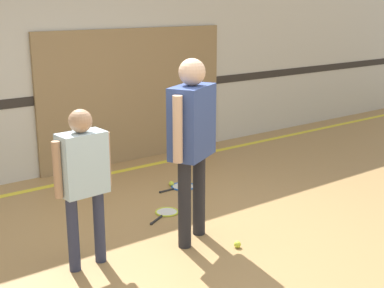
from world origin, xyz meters
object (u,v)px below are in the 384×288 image
(racket_second_spare, at_px, (166,213))
(tennis_ball_near_instructor, at_px, (237,244))
(tennis_ball_by_spare_racket, at_px, (171,184))
(person_instructor, at_px, (192,131))
(person_student_left, at_px, (83,172))
(racket_spare_on_floor, at_px, (182,187))

(racket_second_spare, xyz_separation_m, tennis_ball_near_instructor, (0.07, -1.10, 0.02))
(tennis_ball_by_spare_racket, bearing_deg, racket_second_spare, -128.66)
(person_instructor, distance_m, tennis_ball_near_instructor, 1.16)
(tennis_ball_near_instructor, bearing_deg, racket_second_spare, 93.86)
(person_instructor, relative_size, person_student_left, 1.25)
(person_instructor, bearing_deg, tennis_ball_near_instructor, -86.59)
(racket_spare_on_floor, distance_m, tennis_ball_by_spare_racket, 0.15)
(person_instructor, bearing_deg, racket_spare_on_floor, 30.15)
(tennis_ball_near_instructor, bearing_deg, person_student_left, 157.66)
(racket_second_spare, xyz_separation_m, tennis_ball_by_spare_racket, (0.56, 0.69, 0.02))
(person_instructor, xyz_separation_m, tennis_ball_by_spare_racket, (0.72, 1.39, -1.06))
(racket_second_spare, bearing_deg, tennis_ball_near_instructor, 65.22)
(racket_spare_on_floor, bearing_deg, person_student_left, 31.39)
(person_instructor, height_order, tennis_ball_near_instructor, person_instructor)
(person_instructor, height_order, person_student_left, person_instructor)
(person_instructor, bearing_deg, person_student_left, 145.14)
(person_instructor, bearing_deg, tennis_ball_by_spare_racket, 34.96)
(racket_spare_on_floor, xyz_separation_m, tennis_ball_by_spare_racket, (-0.08, 0.12, 0.02))
(racket_second_spare, height_order, tennis_ball_by_spare_racket, tennis_ball_by_spare_racket)
(person_student_left, bearing_deg, person_instructor, -10.62)
(person_instructor, distance_m, racket_second_spare, 1.30)
(person_student_left, height_order, tennis_ball_by_spare_racket, person_student_left)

